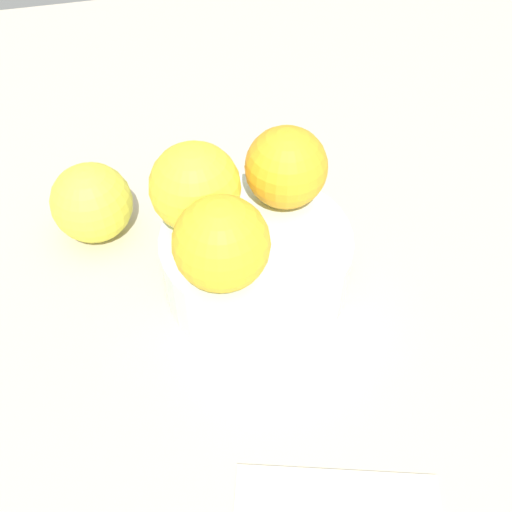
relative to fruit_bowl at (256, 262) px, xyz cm
name	(u,v)px	position (x,y,z in cm)	size (l,w,h in cm)	color
ground_plane	(256,290)	(0.00, 0.00, -3.60)	(110.00, 110.00, 2.00)	#BCB29E
fruit_bowl	(256,262)	(0.00, 0.00, 0.00)	(14.59, 14.59, 5.44)	silver
orange_in_bowl_0	(221,244)	(-3.16, 3.14, 6.15)	(6.60, 6.60, 6.60)	yellow
orange_in_bowl_1	(286,167)	(3.50, -3.21, 6.01)	(6.33, 6.33, 6.33)	#F9A823
orange_in_bowl_2	(195,187)	(2.72, 3.86, 6.20)	(6.71, 6.71, 6.71)	yellow
orange_loose_0	(92,203)	(9.01, 11.96, 0.81)	(6.81, 6.81, 6.81)	yellow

